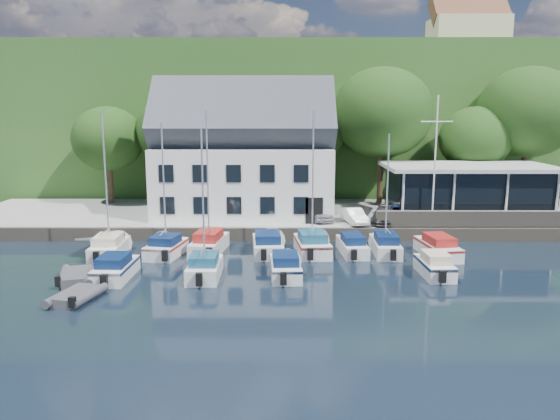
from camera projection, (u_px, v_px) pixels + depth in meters
The scene contains 35 objects.
ground at pixel (356, 291), 28.90m from camera, with size 180.00×180.00×0.00m, color black.
quay at pixel (328, 217), 46.01m from camera, with size 60.00×13.00×1.00m, color #999994.
quay_face at pixel (336, 235), 39.62m from camera, with size 60.00×0.30×1.00m, color #5D564A.
hillside at pixel (306, 118), 88.40m from camera, with size 160.00×75.00×16.00m, color #274F1D.
field_patch at pixel (351, 70), 94.74m from camera, with size 50.00×30.00×0.30m, color #515E2F.
farmhouse at pixel (467, 32), 76.26m from camera, with size 10.40×7.00×8.20m, color beige, non-canonical shape.
harbor_building at pixel (244, 161), 44.17m from camera, with size 14.40×8.20×8.70m, color silver, non-canonical shape.
club_pavilion at pixel (466, 190), 44.02m from camera, with size 13.20×7.20×4.10m, color black, non-canonical shape.
seawall at pixel (500, 219), 39.76m from camera, with size 18.00×0.50×1.20m, color #5D564A.
gangway at pixel (101, 248), 37.82m from camera, with size 1.20×6.00×1.40m, color silver, non-canonical shape.
car_silver at pixel (319, 212), 42.14m from camera, with size 1.50×3.72×1.27m, color #B0B0B5.
car_white at pixel (354, 216), 41.08m from camera, with size 1.21×3.46×1.14m, color silver.
car_dgrey at pixel (383, 215), 41.32m from camera, with size 1.62×3.98×1.16m, color #2B2C30.
car_blue at pixel (400, 213), 41.84m from camera, with size 1.49×3.77×1.29m, color navy.
flagpole at pixel (435, 161), 40.05m from camera, with size 2.28×0.20×9.50m, color silver, non-canonical shape.
tree_0 at pixel (109, 155), 49.34m from camera, with size 6.41×6.41×8.77m, color #18330F, non-canonical shape.
tree_1 at pixel (177, 150), 49.48m from camera, with size 7.14×7.14×9.76m, color #18330F, non-canonical shape.
tree_2 at pixel (306, 146), 50.19m from camera, with size 7.54×7.54×10.30m, color #18330F, non-canonical shape.
tree_3 at pixel (381, 136), 48.78m from camera, with size 8.93×8.93×12.21m, color #18330F, non-canonical shape.
tree_4 at pixel (474, 156), 49.09m from camera, with size 6.40×6.40×8.75m, color #18330F, non-canonical shape.
tree_5 at pixel (526, 136), 49.17m from camera, with size 8.98×8.98×12.27m, color #18330F, non-canonical shape.
boat_r1_0 at pixel (106, 190), 35.13m from camera, with size 2.03×5.97×8.68m, color silver, non-canonical shape.
boat_r1_1 at pixel (164, 191), 35.09m from camera, with size 2.06×5.17×8.64m, color silver, non-canonical shape.
boat_r1_2 at pixel (208, 182), 35.78m from camera, with size 1.93×6.43×9.54m, color silver, non-canonical shape.
boat_r1_3 at pixel (268, 243), 36.36m from camera, with size 2.09×6.31×1.46m, color silver, non-canonical shape.
boat_r1_4 at pixel (313, 183), 35.53m from camera, with size 2.20×6.05×9.50m, color silver, non-canonical shape.
boat_r1_5 at pixel (352, 244), 36.33m from camera, with size 1.67×5.84×1.35m, color silver, non-canonical shape.
boat_r1_6 at pixel (387, 190), 35.65m from camera, with size 1.76×6.19×8.61m, color silver, non-canonical shape.
boat_r1_7 at pixel (438, 245), 35.72m from camera, with size 1.85×6.32×1.44m, color silver, non-canonical shape.
boat_r2_0 at pixel (115, 266), 30.98m from camera, with size 1.95×5.60×1.40m, color silver, non-canonical shape.
boat_r2_1 at pixel (203, 202), 30.40m from camera, with size 1.91×5.34×8.80m, color silver, non-canonical shape.
boat_r2_2 at pixel (285, 264), 31.37m from camera, with size 1.83×5.60×1.39m, color silver, non-canonical shape.
boat_r2_4 at pixel (435, 264), 31.48m from camera, with size 1.67×4.99×1.42m, color silver, non-canonical shape.
dinghy_0 at pixel (77, 275), 30.43m from camera, with size 1.97×3.29×0.77m, color #3C3B40, non-canonical shape.
dinghy_1 at pixel (76, 294), 27.31m from camera, with size 1.83×3.04×0.71m, color #3C3B40, non-canonical shape.
Camera 1 is at (-3.89, -27.65, 9.50)m, focal length 35.00 mm.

